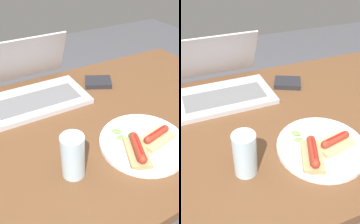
% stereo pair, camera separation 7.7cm
% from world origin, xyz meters
% --- Properties ---
extents(desk, '(1.28, 0.77, 0.77)m').
position_xyz_m(desk, '(0.00, 0.00, 0.67)').
color(desk, brown).
rests_on(desk, ground_plane).
extents(laptop, '(0.36, 0.31, 0.21)m').
position_xyz_m(laptop, '(-0.13, 0.25, 0.80)').
color(laptop, '#B7B7BC').
rests_on(laptop, desk).
extents(plate, '(0.26, 0.26, 0.02)m').
position_xyz_m(plate, '(0.07, -0.17, 0.78)').
color(plate, silver).
rests_on(plate, desk).
extents(sausage_toast_left, '(0.12, 0.08, 0.04)m').
position_xyz_m(sausage_toast_left, '(0.10, -0.19, 0.79)').
color(sausage_toast_left, tan).
rests_on(sausage_toast_left, plate).
extents(sausage_toast_middle, '(0.10, 0.13, 0.04)m').
position_xyz_m(sausage_toast_middle, '(0.02, -0.21, 0.80)').
color(sausage_toast_middle, tan).
rests_on(sausage_toast_middle, plate).
extents(salad_pile, '(0.06, 0.07, 0.01)m').
position_xyz_m(salad_pile, '(0.03, -0.12, 0.78)').
color(salad_pile, '#709E4C').
rests_on(salad_pile, plate).
extents(drinking_glass, '(0.06, 0.06, 0.12)m').
position_xyz_m(drinking_glass, '(-0.16, -0.17, 0.83)').
color(drinking_glass, silver).
rests_on(drinking_glass, desk).
extents(external_drive, '(0.13, 0.13, 0.02)m').
position_xyz_m(external_drive, '(0.14, 0.21, 0.78)').
color(external_drive, '#232328').
rests_on(external_drive, desk).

